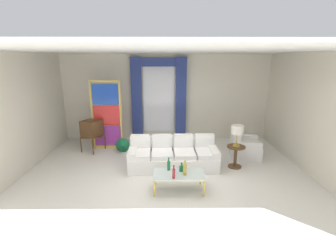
% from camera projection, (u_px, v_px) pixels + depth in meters
% --- Properties ---
extents(ground_plane, '(16.00, 16.00, 0.00)m').
position_uv_depth(ground_plane, '(166.00, 176.00, 6.11)').
color(ground_plane, white).
extents(wall_rear, '(8.00, 0.12, 3.00)m').
position_uv_depth(wall_rear, '(166.00, 98.00, 8.66)').
color(wall_rear, silver).
rests_on(wall_rear, ground).
extents(wall_left, '(0.12, 7.00, 3.00)m').
position_uv_depth(wall_left, '(23.00, 113.00, 6.25)').
color(wall_left, silver).
rests_on(wall_left, ground).
extents(wall_right, '(0.12, 7.00, 3.00)m').
position_uv_depth(wall_right, '(307.00, 112.00, 6.33)').
color(wall_right, silver).
rests_on(wall_right, ground).
extents(ceiling_slab, '(8.00, 7.60, 0.04)m').
position_uv_depth(ceiling_slab, '(166.00, 51.00, 6.08)').
color(ceiling_slab, white).
extents(curtained_window, '(2.00, 0.17, 2.70)m').
position_uv_depth(curtained_window, '(159.00, 91.00, 8.44)').
color(curtained_window, white).
rests_on(curtained_window, ground).
extents(couch_white_long, '(2.36, 0.99, 0.86)m').
position_uv_depth(couch_white_long, '(173.00, 156.00, 6.58)').
color(couch_white_long, white).
rests_on(couch_white_long, ground).
extents(coffee_table, '(1.13, 0.60, 0.41)m').
position_uv_depth(coffee_table, '(179.00, 175.00, 5.35)').
color(coffee_table, silver).
rests_on(coffee_table, ground).
extents(bottle_blue_decanter, '(0.07, 0.07, 0.31)m').
position_uv_depth(bottle_blue_decanter, '(169.00, 165.00, 5.47)').
color(bottle_blue_decanter, '#196B3D').
rests_on(bottle_blue_decanter, coffee_table).
extents(bottle_crystal_tall, '(0.11, 0.11, 0.21)m').
position_uv_depth(bottle_crystal_tall, '(182.00, 168.00, 5.44)').
color(bottle_crystal_tall, '#196B3D').
rests_on(bottle_crystal_tall, coffee_table).
extents(bottle_amber_squat, '(0.08, 0.08, 0.34)m').
position_uv_depth(bottle_amber_squat, '(185.00, 169.00, 5.25)').
color(bottle_amber_squat, gold).
rests_on(bottle_amber_squat, coffee_table).
extents(bottle_ruby_flask, '(0.06, 0.06, 0.30)m').
position_uv_depth(bottle_ruby_flask, '(174.00, 173.00, 5.09)').
color(bottle_ruby_flask, maroon).
rests_on(bottle_ruby_flask, coffee_table).
extents(vintage_tv, '(0.71, 0.75, 1.35)m').
position_uv_depth(vintage_tv, '(92.00, 129.00, 7.62)').
color(vintage_tv, brown).
rests_on(vintage_tv, ground).
extents(armchair_white, '(0.93, 0.92, 0.80)m').
position_uv_depth(armchair_white, '(244.00, 147.00, 7.26)').
color(armchair_white, white).
rests_on(armchair_white, ground).
extents(stained_glass_divider, '(0.95, 0.05, 2.20)m').
position_uv_depth(stained_glass_divider, '(107.00, 117.00, 7.73)').
color(stained_glass_divider, gold).
rests_on(stained_glass_divider, ground).
extents(peacock_figurine, '(0.44, 0.60, 0.50)m').
position_uv_depth(peacock_figurine, '(122.00, 146.00, 7.58)').
color(peacock_figurine, beige).
rests_on(peacock_figurine, ground).
extents(round_side_table, '(0.48, 0.48, 0.59)m').
position_uv_depth(round_side_table, '(236.00, 155.00, 6.53)').
color(round_side_table, brown).
rests_on(round_side_table, ground).
extents(table_lamp_brass, '(0.32, 0.32, 0.57)m').
position_uv_depth(table_lamp_brass, '(237.00, 131.00, 6.35)').
color(table_lamp_brass, '#B29338').
rests_on(table_lamp_brass, round_side_table).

